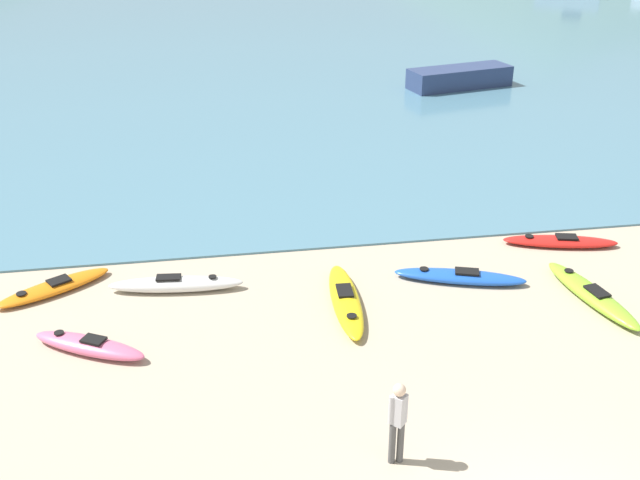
# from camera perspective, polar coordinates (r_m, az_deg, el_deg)

# --- Properties ---
(bay_water) EXTENTS (160.00, 70.00, 0.06)m
(bay_water) POSITION_cam_1_polar(r_m,az_deg,el_deg) (54.19, -4.42, 16.09)
(bay_water) COLOR teal
(bay_water) RESTS_ON ground_plane
(kayak_on_sand_0) EXTENTS (0.86, 3.53, 0.33)m
(kayak_on_sand_0) POSITION_cam_1_polar(r_m,az_deg,el_deg) (17.96, 1.96, -4.59)
(kayak_on_sand_0) COLOR yellow
(kayak_on_sand_0) RESTS_ON ground_plane
(kayak_on_sand_1) EXTENTS (3.22, 1.37, 0.30)m
(kayak_on_sand_1) POSITION_cam_1_polar(r_m,az_deg,el_deg) (21.84, 17.84, -0.10)
(kayak_on_sand_1) COLOR red
(kayak_on_sand_1) RESTS_ON ground_plane
(kayak_on_sand_2) EXTENTS (2.68, 1.84, 0.37)m
(kayak_on_sand_2) POSITION_cam_1_polar(r_m,az_deg,el_deg) (17.02, -17.18, -7.69)
(kayak_on_sand_2) COLOR #E5668C
(kayak_on_sand_2) RESTS_ON ground_plane
(kayak_on_sand_3) EXTENTS (1.20, 3.48, 0.37)m
(kayak_on_sand_3) POSITION_cam_1_polar(r_m,az_deg,el_deg) (19.30, 19.98, -3.90)
(kayak_on_sand_3) COLOR #8CCC2D
(kayak_on_sand_3) RESTS_ON ground_plane
(kayak_on_sand_4) EXTENTS (3.36, 0.91, 0.40)m
(kayak_on_sand_4) POSITION_cam_1_polar(r_m,az_deg,el_deg) (18.88, -10.93, -3.32)
(kayak_on_sand_4) COLOR white
(kayak_on_sand_4) RESTS_ON ground_plane
(kayak_on_sand_5) EXTENTS (2.83, 2.14, 0.29)m
(kayak_on_sand_5) POSITION_cam_1_polar(r_m,az_deg,el_deg) (19.66, -19.60, -3.41)
(kayak_on_sand_5) COLOR orange
(kayak_on_sand_5) RESTS_ON ground_plane
(kayak_on_sand_6) EXTENTS (3.35, 1.66, 0.33)m
(kayak_on_sand_6) POSITION_cam_1_polar(r_m,az_deg,el_deg) (19.29, 10.61, -2.76)
(kayak_on_sand_6) COLOR blue
(kayak_on_sand_6) RESTS_ON ground_plane
(person_near_foreground) EXTENTS (0.34, 0.30, 1.66)m
(person_near_foreground) POSITION_cam_1_polar(r_m,az_deg,el_deg) (13.17, 5.94, -13.36)
(person_near_foreground) COLOR #4C4C4C
(person_near_foreground) RESTS_ON ground_plane
(moored_boat_0) EXTENTS (5.27, 2.70, 0.95)m
(moored_boat_0) POSITION_cam_1_polar(r_m,az_deg,el_deg) (37.53, 10.59, 12.09)
(moored_boat_0) COLOR navy
(moored_boat_0) RESTS_ON bay_water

